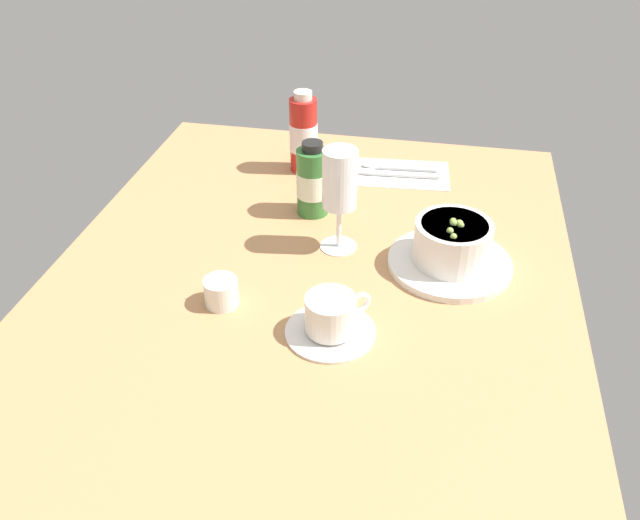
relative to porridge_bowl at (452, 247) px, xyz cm
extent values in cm
cube|color=#B27F51|center=(-8.20, 21.88, -5.33)|extent=(110.00, 84.00, 3.00)
cylinder|color=silver|center=(0.00, 0.00, -3.23)|extent=(20.11, 20.11, 1.20)
cylinder|color=silver|center=(0.00, 0.00, 0.85)|extent=(12.31, 12.31, 6.96)
cylinder|color=beige|center=(0.00, 0.00, 3.53)|extent=(10.59, 10.59, 1.60)
sphere|color=#86A54A|center=(-2.38, 0.68, 4.43)|extent=(1.11, 1.11, 1.11)
sphere|color=#86A54A|center=(-3.88, 0.12, 4.43)|extent=(1.05, 1.05, 1.05)
sphere|color=#86A54A|center=(0.01, -0.66, 4.43)|extent=(1.29, 1.29, 1.29)
sphere|color=#86A54A|center=(-0.02, 0.19, 4.43)|extent=(1.23, 1.23, 1.23)
sphere|color=#86A54A|center=(0.56, 0.32, 4.43)|extent=(1.08, 1.08, 1.08)
sphere|color=#86A54A|center=(-0.38, -0.92, 4.43)|extent=(1.04, 1.04, 1.04)
cube|color=silver|center=(30.55, 10.99, -3.68)|extent=(13.86, 20.66, 0.30)
cube|color=silver|center=(29.35, 9.99, -3.28)|extent=(2.26, 14.05, 0.50)
cube|color=silver|center=(29.35, 17.79, -3.28)|extent=(2.47, 3.76, 0.40)
cube|color=silver|center=(32.15, 9.99, -3.28)|extent=(1.98, 13.04, 0.50)
ellipsoid|color=silver|center=(32.15, 16.99, -3.23)|extent=(2.40, 4.00, 0.60)
cylinder|color=silver|center=(-19.82, 16.11, -3.38)|extent=(13.05, 13.05, 0.90)
cylinder|color=silver|center=(-19.82, 16.11, -0.27)|extent=(7.27, 7.27, 5.31)
cylinder|color=#34240F|center=(-19.82, 16.11, 1.88)|extent=(6.18, 6.18, 1.00)
torus|color=silver|center=(-17.00, 12.44, -0.01)|extent=(2.82, 3.34, 3.60)
cylinder|color=silver|center=(-16.42, 33.36, -1.66)|extent=(5.15, 5.15, 4.34)
cone|color=silver|center=(-16.04, 35.65, -0.01)|extent=(2.17, 2.66, 2.39)
cylinder|color=white|center=(2.15, 18.74, -3.63)|extent=(6.25, 6.25, 0.40)
cylinder|color=white|center=(2.15, 18.74, 0.41)|extent=(0.80, 0.80, 7.67)
cylinder|color=white|center=(2.15, 18.74, 9.20)|extent=(5.69, 5.69, 9.92)
cylinder|color=#EEEDB2|center=(2.15, 18.74, 7.71)|extent=(4.66, 4.66, 5.95)
cylinder|color=#B21E19|center=(28.95, 30.59, 3.69)|extent=(5.50, 5.50, 15.03)
cylinder|color=silver|center=(28.95, 30.59, 3.39)|extent=(5.61, 5.61, 5.71)
cylinder|color=silver|center=(28.95, 30.59, 11.99)|extent=(3.57, 3.57, 1.57)
cylinder|color=#337233|center=(12.53, 25.35, 2.38)|extent=(5.76, 5.76, 12.43)
cylinder|color=silver|center=(12.53, 25.35, 2.14)|extent=(5.87, 5.87, 4.72)
cylinder|color=black|center=(12.53, 25.35, 9.37)|extent=(3.74, 3.74, 1.54)
camera|label=1|loc=(-89.19, 3.95, 58.71)|focal=36.73mm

